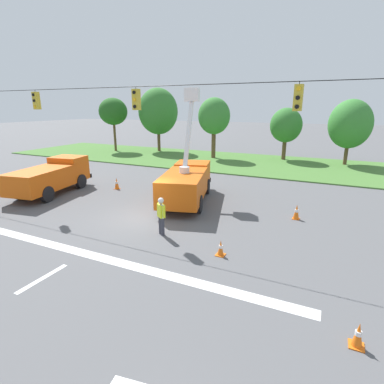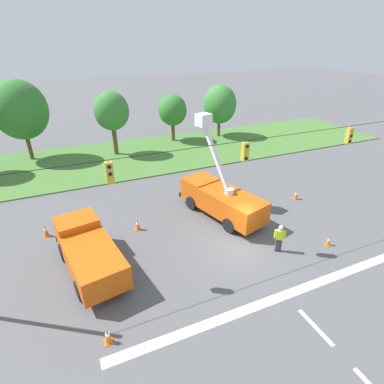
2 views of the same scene
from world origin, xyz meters
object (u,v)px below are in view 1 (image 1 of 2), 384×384
tree_centre (214,116)px  utility_truck_bucket_lift (187,180)px  utility_truck_support_near (51,176)px  traffic_cone_foreground_right (296,212)px  tree_west (158,111)px  traffic_cone_mid_right (117,183)px  traffic_cone_lane_edge_a (221,248)px  tree_east (286,125)px  tree_far_east (350,124)px  tree_far_west (113,112)px  traffic_cone_lane_edge_b (77,172)px  traffic_cone_foreground_left (358,335)px  road_worker (161,214)px

tree_centre → utility_truck_bucket_lift: 16.54m
utility_truck_bucket_lift → utility_truck_support_near: bearing=-166.4°
utility_truck_support_near → traffic_cone_foreground_right: 15.79m
tree_west → traffic_cone_foreground_right: (19.20, -17.88, -4.69)m
utility_truck_bucket_lift → traffic_cone_mid_right: utility_truck_bucket_lift is taller
utility_truck_support_near → traffic_cone_lane_edge_a: bearing=-14.8°
tree_centre → traffic_cone_foreground_right: (10.86, -15.93, -4.25)m
tree_centre → tree_east: size_ratio=1.19×
traffic_cone_foreground_right → tree_far_east: bearing=81.7°
tree_far_west → traffic_cone_lane_edge_b: 15.51m
traffic_cone_lane_edge_b → tree_far_east: bearing=36.7°
tree_east → traffic_cone_foreground_left: tree_east is taller
tree_far_west → traffic_cone_mid_right: size_ratio=8.17×
road_worker → traffic_cone_lane_edge_a: 3.33m
tree_centre → traffic_cone_foreground_right: 19.74m
utility_truck_support_near → tree_far_east: bearing=47.0°
utility_truck_bucket_lift → tree_east: bearing=80.2°
traffic_cone_mid_right → traffic_cone_lane_edge_a: (10.15, -6.24, -0.10)m
tree_west → traffic_cone_foreground_right: 26.65m
tree_west → utility_truck_bucket_lift: size_ratio=1.12×
tree_west → utility_truck_bucket_lift: 21.97m
tree_far_west → utility_truck_support_near: tree_far_west is taller
utility_truck_support_near → tree_east: bearing=58.7°
traffic_cone_lane_edge_b → tree_far_west: bearing=116.5°
utility_truck_support_near → traffic_cone_mid_right: size_ratio=7.66×
traffic_cone_foreground_left → traffic_cone_mid_right: bearing=148.0°
traffic_cone_foreground_right → traffic_cone_foreground_left: bearing=-74.0°
tree_centre → utility_truck_bucket_lift: size_ratio=0.94×
traffic_cone_lane_edge_a → traffic_cone_lane_edge_b: 17.51m
tree_west → traffic_cone_lane_edge_b: 16.23m
traffic_cone_foreground_right → road_worker: bearing=-138.9°
tree_west → traffic_cone_lane_edge_a: 29.25m
utility_truck_support_near → traffic_cone_lane_edge_a: utility_truck_support_near is taller
tree_far_east → utility_truck_bucket_lift: utility_truck_bucket_lift is taller
tree_west → tree_east: bearing=0.9°
tree_far_east → utility_truck_bucket_lift: size_ratio=0.90×
traffic_cone_foreground_right → tree_east: bearing=100.8°
tree_west → traffic_cone_foreground_right: bearing=-43.0°
tree_west → road_worker: (13.80, -22.58, -4.09)m
traffic_cone_foreground_left → utility_truck_bucket_lift: bearing=135.6°
road_worker → traffic_cone_foreground_right: road_worker is taller
tree_far_east → traffic_cone_lane_edge_b: size_ratio=7.90×
traffic_cone_foreground_left → tree_centre: bearing=118.6°
tree_far_east → traffic_cone_mid_right: bearing=-131.6°
traffic_cone_mid_right → traffic_cone_lane_edge_b: bearing=163.6°
tree_far_east → traffic_cone_mid_right: 22.86m
traffic_cone_lane_edge_a → tree_west: bearing=126.0°
traffic_cone_foreground_right → traffic_cone_mid_right: size_ratio=0.97×
road_worker → traffic_cone_foreground_right: (5.40, 4.70, -0.60)m
traffic_cone_foreground_right → traffic_cone_mid_right: traffic_cone_mid_right is taller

